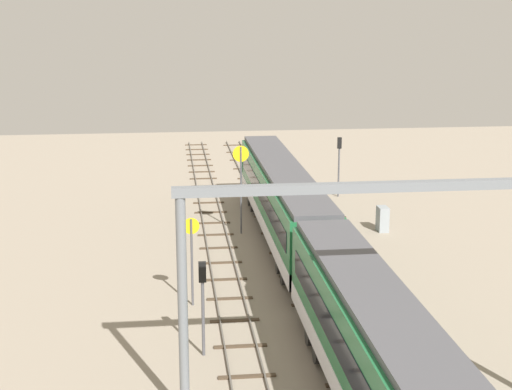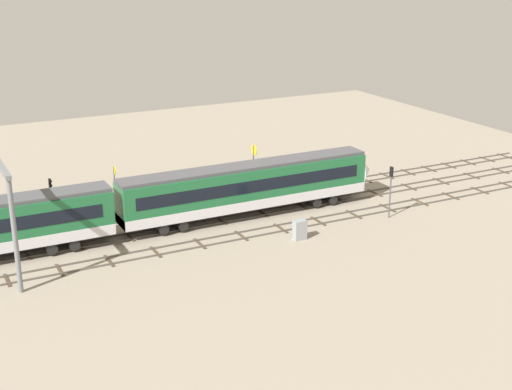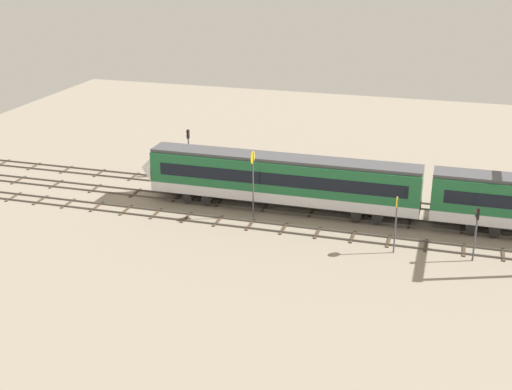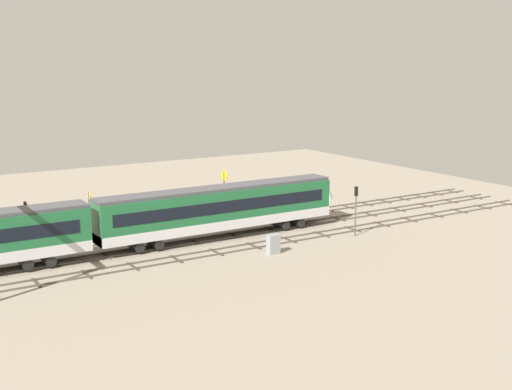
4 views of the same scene
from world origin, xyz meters
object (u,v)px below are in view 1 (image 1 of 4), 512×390
Objects in this scene: overhead_gantry at (368,249)px; relay_cabinet at (383,219)px; speed_sign_mid_trackside at (241,176)px; train at (318,259)px; signal_light_trackside_departure at (339,158)px; speed_sign_near_foreground at (192,250)px; signal_light_trackside_approach at (203,294)px.

relay_cabinet is at bearing -17.54° from overhead_gantry.
train is at bearing -169.66° from speed_sign_mid_trackside.
speed_sign_mid_trackside reaches higher than signal_light_trackside_departure.
signal_light_trackside_departure is (21.88, -12.48, 0.19)m from speed_sign_near_foreground.
signal_light_trackside_departure is at bearing 4.78° from relay_cabinet.
train is at bearing 151.68° from relay_cabinet.
overhead_gantry is 8.47m from signal_light_trackside_approach.
speed_sign_mid_trackside is 18.65m from signal_light_trackside_approach.
signal_light_trackside_departure reaches higher than signal_light_trackside_approach.
signal_light_trackside_approach is (5.09, 5.81, -3.46)m from overhead_gantry.
speed_sign_mid_trackside is 1.39× the size of signal_light_trackside_approach.
overhead_gantry is 2.35× the size of speed_sign_mid_trackside.
signal_light_trackside_departure is (32.83, -6.39, -3.14)m from overhead_gantry.
train is 10.92× the size of speed_sign_near_foreground.
overhead_gantry is (-9.64, 0.11, 3.63)m from train.
relay_cabinet is (13.20, -7.11, -1.81)m from train.
relay_cabinet is (-9.98, -0.84, -2.30)m from signal_light_trackside_departure.
signal_light_trackside_departure is (27.74, -12.20, 0.32)m from signal_light_trackside_approach.
relay_cabinet is at bearing -36.28° from signal_light_trackside_approach.
overhead_gantry is 23.63m from speed_sign_mid_trackside.
overhead_gantry is at bearing 179.35° from train.
signal_light_trackside_approach is 2.53× the size of relay_cabinet.
speed_sign_mid_trackside is 3.53× the size of relay_cabinet.
overhead_gantry is 33.59m from signal_light_trackside_departure.
train is at bearing -101.87° from speed_sign_near_foreground.
signal_light_trackside_approach is 30.30m from signal_light_trackside_departure.
signal_light_trackside_approach is 22.11m from relay_cabinet.
train reaches higher than speed_sign_near_foreground.
overhead_gantry is at bearing -174.14° from speed_sign_mid_trackside.
speed_sign_near_foreground reaches higher than relay_cabinet.
speed_sign_near_foreground is 0.77× the size of speed_sign_mid_trackside.
signal_light_trackside_departure is (9.44, -8.79, -0.83)m from speed_sign_mid_trackside.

